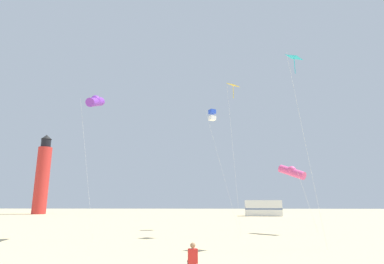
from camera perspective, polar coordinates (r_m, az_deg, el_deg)
kite_flyer_standing at (r=12.35m, az=0.06°, el=-22.49°), size 0.42×0.55×1.16m
kite_tube_violet at (r=25.35m, az=-17.64°, el=5.48°), size 1.73×2.50×11.08m
kite_tube_rainbow at (r=28.18m, az=18.22°, el=-7.07°), size 2.89×2.98×5.89m
kite_box_blue at (r=32.00m, az=3.82°, el=3.16°), size 3.07×2.69×12.06m
kite_diamond_cyan at (r=22.05m, az=18.75°, el=11.81°), size 1.51×1.39×12.42m
kite_diamond_gold at (r=26.51m, az=7.72°, el=7.49°), size 1.22×1.22×12.65m
lighthouse_distant at (r=72.58m, az=-26.24°, el=-7.41°), size 2.80×2.80×16.80m
rv_van_white at (r=58.13m, az=13.21°, el=-13.73°), size 6.59×2.79×2.80m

